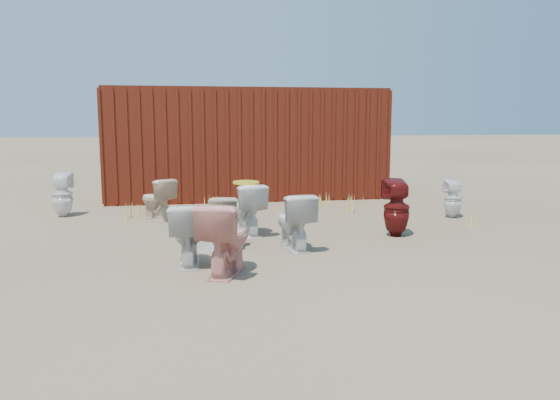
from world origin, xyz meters
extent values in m
plane|color=brown|center=(0.00, 0.00, 0.00)|extent=(100.00, 100.00, 0.00)
cube|color=#4F110D|center=(0.00, 5.20, 1.20)|extent=(6.00, 2.40, 2.40)
imported|color=silver|center=(-1.37, -0.80, 0.38)|extent=(0.46, 0.76, 0.76)
imported|color=#E99386|center=(-0.95, -1.27, 0.42)|extent=(0.75, 0.93, 0.83)
imported|color=silver|center=(0.04, -0.25, 0.38)|extent=(0.53, 0.81, 0.77)
imported|color=#5C110F|center=(1.72, 0.32, 0.43)|extent=(0.39, 0.40, 0.86)
imported|color=white|center=(-3.56, 2.94, 0.40)|extent=(0.37, 0.38, 0.80)
imported|color=beige|center=(-1.87, 2.29, 0.36)|extent=(0.74, 0.82, 0.73)
imported|color=#BEB08B|center=(-0.83, 0.23, 0.35)|extent=(0.51, 0.74, 0.69)
imported|color=white|center=(-0.48, 0.79, 0.39)|extent=(0.60, 0.85, 0.79)
imported|color=white|center=(3.30, 1.63, 0.34)|extent=(0.36, 0.37, 0.68)
ellipsoid|color=gold|center=(-0.48, 0.79, 0.80)|extent=(0.40, 0.50, 0.02)
cube|color=silver|center=(-0.95, -0.12, 0.17)|extent=(0.51, 0.23, 0.35)
ellipsoid|color=beige|center=(-0.97, 1.05, 0.01)|extent=(0.52, 0.59, 0.02)
ellipsoid|color=tan|center=(-1.29, 1.17, 0.01)|extent=(0.58, 0.59, 0.02)
cone|color=#BDB84B|center=(-2.31, 2.58, 0.14)|extent=(0.36, 0.36, 0.29)
cone|color=#BDB84B|center=(0.67, 2.72, 0.13)|extent=(0.32, 0.32, 0.26)
cone|color=#BDB84B|center=(1.78, 2.51, 0.16)|extent=(0.36, 0.36, 0.31)
cone|color=#BDB84B|center=(-0.86, 3.50, 0.12)|extent=(0.30, 0.30, 0.23)
cone|color=#BDB84B|center=(1.42, 3.50, 0.13)|extent=(0.34, 0.34, 0.27)
cone|color=#BDB84B|center=(3.09, 0.79, 0.11)|extent=(0.28, 0.28, 0.23)
camera|label=1|loc=(-1.39, -7.28, 1.73)|focal=35.00mm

